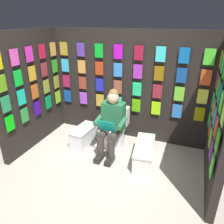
% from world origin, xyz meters
% --- Properties ---
extents(ground_plane, '(30.00, 30.00, 0.00)m').
position_xyz_m(ground_plane, '(0.00, 0.00, 0.00)').
color(ground_plane, '#B2A899').
extents(display_wall_back, '(3.21, 0.14, 2.13)m').
position_xyz_m(display_wall_back, '(0.00, -1.76, 1.07)').
color(display_wall_back, black).
rests_on(display_wall_back, ground).
extents(display_wall_left, '(0.14, 1.71, 2.13)m').
position_xyz_m(display_wall_left, '(-1.60, -0.85, 1.07)').
color(display_wall_left, black).
rests_on(display_wall_left, ground).
extents(display_wall_right, '(0.14, 1.71, 2.13)m').
position_xyz_m(display_wall_right, '(1.60, -0.85, 1.07)').
color(display_wall_right, black).
rests_on(display_wall_right, ground).
extents(toilet, '(0.41, 0.55, 0.77)m').
position_xyz_m(toilet, '(0.07, -1.24, 0.33)').
color(toilet, white).
rests_on(toilet, ground).
extents(person_reading, '(0.53, 0.68, 1.19)m').
position_xyz_m(person_reading, '(0.07, -1.01, 0.60)').
color(person_reading, '#286B42').
rests_on(person_reading, ground).
extents(comic_longbox_near, '(0.35, 0.65, 0.36)m').
position_xyz_m(comic_longbox_near, '(0.68, -1.08, 0.18)').
color(comic_longbox_near, silver).
rests_on(comic_longbox_near, ground).
extents(comic_longbox_far, '(0.41, 0.85, 0.34)m').
position_xyz_m(comic_longbox_far, '(-0.56, -0.94, 0.17)').
color(comic_longbox_far, white).
rests_on(comic_longbox_far, ground).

